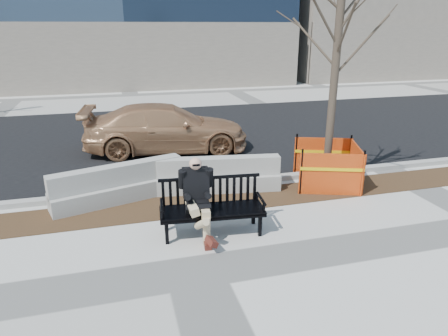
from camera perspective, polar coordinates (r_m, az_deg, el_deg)
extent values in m
plane|color=beige|center=(6.90, -4.14, -14.22)|extent=(120.00, 120.00, 0.00)
cube|color=#47301C|center=(9.15, -7.39, -5.41)|extent=(40.00, 1.20, 0.02)
cube|color=black|center=(14.99, -10.86, 4.26)|extent=(60.00, 10.40, 0.01)
cube|color=#9E9B93|center=(10.00, -8.20, -2.91)|extent=(60.00, 0.25, 0.12)
imported|color=#AC7951|center=(13.26, -7.91, 2.44)|extent=(5.30, 2.63, 1.48)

